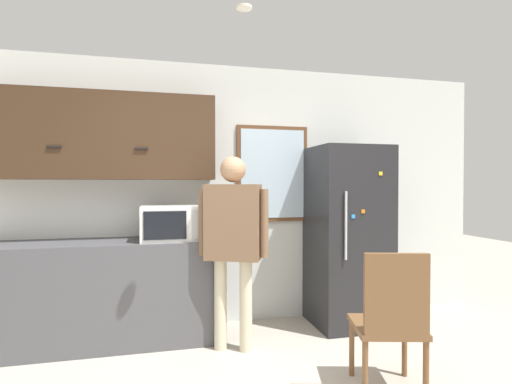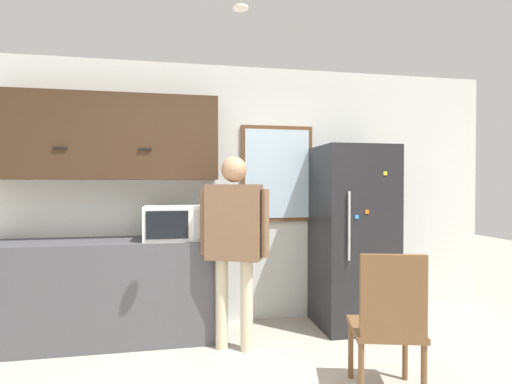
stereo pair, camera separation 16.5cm
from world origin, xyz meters
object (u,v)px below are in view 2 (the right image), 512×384
Objects in this scene: person at (234,231)px; refrigerator at (352,236)px; microwave at (173,223)px; chair at (388,319)px.

refrigerator is at bearing 39.66° from person.
microwave is 2.05m from chair.
chair is at bearing -43.37° from microwave.
chair is (-0.37, -1.38, -0.38)m from refrigerator.
refrigerator is 1.47m from chair.
microwave is 1.81m from refrigerator.
microwave is at bearing 170.49° from person.
refrigerator reaches higher than microwave.
microwave is at bearing -28.53° from chair.
microwave is at bearing -179.44° from refrigerator.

